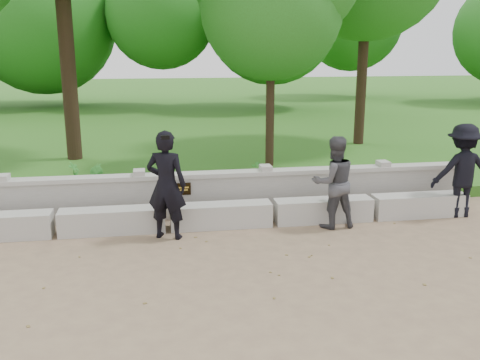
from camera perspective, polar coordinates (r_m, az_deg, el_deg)
The scene contains 11 objects.
ground at distance 8.32m, azimuth -7.24°, elevation -9.55°, with size 80.00×80.00×0.00m, color #917859.
lawn at distance 21.86m, azimuth -8.75°, elevation 5.53°, with size 40.00×22.00×0.25m, color #33621A.
concrete_bench at distance 10.02m, azimuth -7.72°, elevation -4.04°, with size 11.90×0.45×0.45m.
parapet_wall at distance 10.62m, azimuth -7.89°, elevation -1.65°, with size 12.50×0.35×0.90m.
man_main at distance 9.40m, azimuth -7.85°, elevation -0.54°, with size 0.82×0.76×1.94m.
visitor_left at distance 10.06m, azimuth 9.96°, elevation -0.24°, with size 0.89×0.72×1.73m.
visitor_mid at distance 11.43m, azimuth 22.62°, elevation 0.93°, with size 1.23×0.74×1.86m.
shrub_a at distance 12.51m, azimuth -17.27°, elevation 0.60°, with size 0.30×0.21×0.57m, color #31822C.
shrub_b at distance 11.33m, azimuth -15.11°, elevation -0.36°, with size 0.37×0.30×0.68m, color #31822C.
shrub_c at distance 11.51m, azimuth 2.65°, elevation 0.22°, with size 0.57×0.49×0.63m, color #31822C.
shrub_d at distance 12.43m, azimuth -15.02°, elevation 0.52°, with size 0.29×0.26×0.51m, color #31822C.
Camera 1 is at (-0.21, -7.63, 3.32)m, focal length 40.00 mm.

